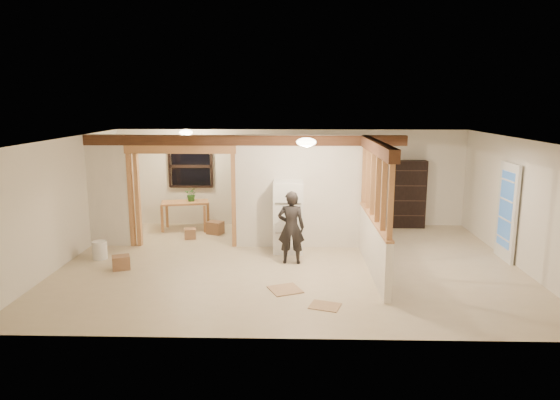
{
  "coord_description": "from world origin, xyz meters",
  "views": [
    {
      "loc": [
        0.06,
        -9.61,
        3.21
      ],
      "look_at": [
        -0.2,
        0.4,
        1.22
      ],
      "focal_mm": 32.0,
      "sensor_mm": 36.0,
      "label": 1
    }
  ],
  "objects_px": {
    "woman": "(291,227)",
    "shop_vac": "(119,223)",
    "work_table": "(186,216)",
    "bookshelf": "(408,194)",
    "refrigerator": "(288,217)"
  },
  "relations": [
    {
      "from": "woman",
      "to": "bookshelf",
      "type": "relative_size",
      "value": 0.85
    },
    {
      "from": "refrigerator",
      "to": "shop_vac",
      "type": "bearing_deg",
      "value": 162.27
    },
    {
      "from": "work_table",
      "to": "refrigerator",
      "type": "bearing_deg",
      "value": -46.21
    },
    {
      "from": "work_table",
      "to": "bookshelf",
      "type": "height_order",
      "value": "bookshelf"
    },
    {
      "from": "refrigerator",
      "to": "bookshelf",
      "type": "xyz_separation_m",
      "value": [
        3.06,
        2.2,
        0.1
      ]
    },
    {
      "from": "woman",
      "to": "shop_vac",
      "type": "bearing_deg",
      "value": -25.11
    },
    {
      "from": "work_table",
      "to": "shop_vac",
      "type": "bearing_deg",
      "value": -175.76
    },
    {
      "from": "shop_vac",
      "to": "bookshelf",
      "type": "relative_size",
      "value": 0.32
    },
    {
      "from": "refrigerator",
      "to": "woman",
      "type": "distance_m",
      "value": 0.8
    },
    {
      "from": "shop_vac",
      "to": "bookshelf",
      "type": "bearing_deg",
      "value": 6.88
    },
    {
      "from": "woman",
      "to": "shop_vac",
      "type": "relative_size",
      "value": 2.63
    },
    {
      "from": "refrigerator",
      "to": "shop_vac",
      "type": "distance_m",
      "value": 4.4
    },
    {
      "from": "bookshelf",
      "to": "work_table",
      "type": "bearing_deg",
      "value": -175.75
    },
    {
      "from": "refrigerator",
      "to": "shop_vac",
      "type": "xyz_separation_m",
      "value": [
        -4.16,
        1.33,
        -0.49
      ]
    },
    {
      "from": "work_table",
      "to": "bookshelf",
      "type": "xyz_separation_m",
      "value": [
        5.67,
        0.42,
        0.5
      ]
    }
  ]
}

